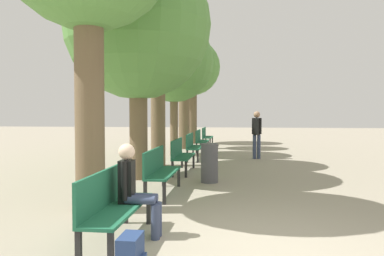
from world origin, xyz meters
The scene contains 15 objects.
ground_plane centered at (0.00, 0.00, 0.00)m, with size 80.00×80.00×0.00m, color gray.
bench_row_0 centered at (-1.82, 0.01, 0.55)m, with size 0.45×1.80×0.94m.
bench_row_1 centered at (-1.82, 2.94, 0.55)m, with size 0.45×1.80×0.94m.
bench_row_2 centered at (-1.82, 5.87, 0.55)m, with size 0.45×1.80×0.94m.
bench_row_3 centered at (-1.82, 8.80, 0.55)m, with size 0.45×1.80×0.94m.
bench_row_4 centered at (-1.82, 11.73, 0.55)m, with size 0.45×1.80×0.94m.
bench_row_5 centered at (-1.82, 14.66, 0.55)m, with size 0.45×1.80×0.94m.
tree_row_1 centered at (-2.73, 4.68, 3.85)m, with size 3.70×3.70×5.73m.
tree_row_2 centered at (-2.73, 7.07, 4.58)m, with size 3.20×3.20×6.24m.
tree_row_3 centered at (-2.73, 10.09, 3.69)m, with size 3.18×3.18×5.29m.
tree_row_4 centered at (-2.73, 12.92, 4.48)m, with size 2.46×2.46×5.89m.
tree_row_5 centered at (-2.73, 16.08, 4.16)m, with size 3.11×3.11×5.80m.
person_seated centered at (-1.59, 0.27, 0.68)m, with size 0.58×0.33×1.27m.
pedestrian_near centered at (0.49, 9.31, 1.01)m, with size 0.36×0.30×1.76m.
trash_bin centered at (-0.89, 4.40, 0.47)m, with size 0.42×0.42×0.95m.
Camera 1 is at (-0.22, -4.62, 1.68)m, focal length 35.00 mm.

